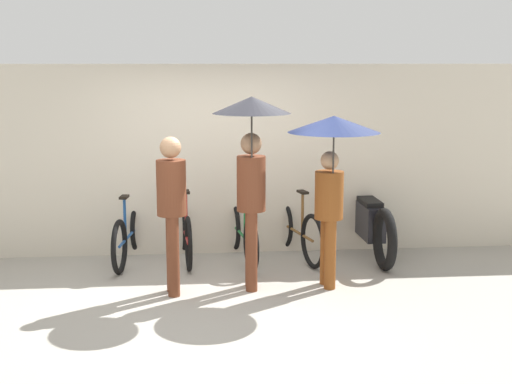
# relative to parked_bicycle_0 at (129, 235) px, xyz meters

# --- Properties ---
(ground_plane) EXTENTS (30.00, 30.00, 0.00)m
(ground_plane) POSITION_rel_parked_bicycle_0_xyz_m (1.08, -1.61, -0.35)
(ground_plane) COLOR #9E998E
(back_wall) EXTENTS (11.13, 0.12, 2.49)m
(back_wall) POSITION_rel_parked_bicycle_0_xyz_m (1.08, 0.37, 0.90)
(back_wall) COLOR beige
(back_wall) RESTS_ON ground
(parked_bicycle_0) EXTENTS (0.44, 1.71, 1.11)m
(parked_bicycle_0) POSITION_rel_parked_bicycle_0_xyz_m (0.00, 0.00, 0.00)
(parked_bicycle_0) COLOR black
(parked_bicycle_0) RESTS_ON ground
(parked_bicycle_1) EXTENTS (0.44, 1.63, 1.05)m
(parked_bicycle_1) POSITION_rel_parked_bicycle_0_xyz_m (0.72, 0.01, 0.01)
(parked_bicycle_1) COLOR black
(parked_bicycle_1) RESTS_ON ground
(parked_bicycle_2) EXTENTS (0.44, 1.72, 1.08)m
(parked_bicycle_2) POSITION_rel_parked_bicycle_0_xyz_m (1.44, -0.05, -0.00)
(parked_bicycle_2) COLOR black
(parked_bicycle_2) RESTS_ON ground
(parked_bicycle_3) EXTENTS (0.57, 1.69, 1.11)m
(parked_bicycle_3) POSITION_rel_parked_bicycle_0_xyz_m (2.16, 0.01, 0.01)
(parked_bicycle_3) COLOR black
(parked_bicycle_3) RESTS_ON ground
(pedestrian_leading) EXTENTS (0.32, 0.32, 1.74)m
(pedestrian_leading) POSITION_rel_parked_bicycle_0_xyz_m (0.59, -1.34, 0.67)
(pedestrian_leading) COLOR brown
(pedestrian_leading) RESTS_ON ground
(pedestrian_center) EXTENTS (0.84, 0.84, 2.16)m
(pedestrian_center) POSITION_rel_parked_bicycle_0_xyz_m (1.45, -1.31, 1.25)
(pedestrian_center) COLOR brown
(pedestrian_center) RESTS_ON ground
(pedestrian_trailing) EXTENTS (1.00, 1.00, 1.95)m
(pedestrian_trailing) POSITION_rel_parked_bicycle_0_xyz_m (2.34, -1.33, 1.19)
(pedestrian_trailing) COLOR brown
(pedestrian_trailing) RESTS_ON ground
(motorcycle) EXTENTS (0.58, 2.20, 0.95)m
(motorcycle) POSITION_rel_parked_bicycle_0_xyz_m (3.13, 0.04, 0.07)
(motorcycle) COLOR black
(motorcycle) RESTS_ON ground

